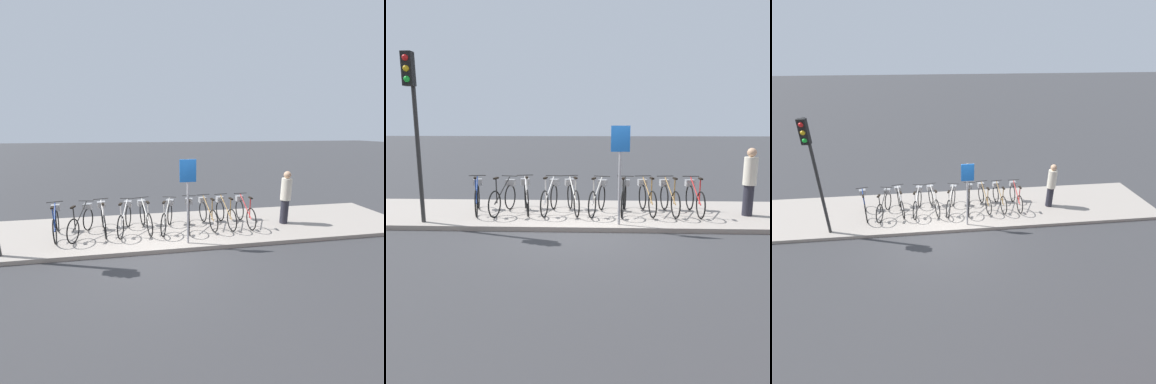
# 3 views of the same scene
# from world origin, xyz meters

# --- Properties ---
(ground_plane) EXTENTS (120.00, 120.00, 0.00)m
(ground_plane) POSITION_xyz_m (0.00, 0.00, 0.00)
(ground_plane) COLOR #38383A
(sidewalk) EXTENTS (16.87, 3.10, 0.12)m
(sidewalk) POSITION_xyz_m (0.00, 1.55, 0.06)
(sidewalk) COLOR #9E9389
(sidewalk) RESTS_ON ground_plane
(parked_bicycle_0) EXTENTS (0.56, 1.65, 1.03)m
(parked_bicycle_0) POSITION_xyz_m (-2.99, 1.44, 0.57)
(parked_bicycle_0) COLOR black
(parked_bicycle_0) RESTS_ON sidewalk
(parked_bicycle_1) EXTENTS (0.51, 1.66, 1.03)m
(parked_bicycle_1) POSITION_xyz_m (-2.24, 1.40, 0.57)
(parked_bicycle_1) COLOR black
(parked_bicycle_1) RESTS_ON sidewalk
(parked_bicycle_2) EXTENTS (0.55, 1.65, 1.03)m
(parked_bicycle_2) POSITION_xyz_m (-1.66, 1.57, 0.57)
(parked_bicycle_2) COLOR black
(parked_bicycle_2) RESTS_ON sidewalk
(parked_bicycle_3) EXTENTS (0.46, 1.67, 1.03)m
(parked_bicycle_3) POSITION_xyz_m (-0.99, 1.49, 0.57)
(parked_bicycle_3) COLOR black
(parked_bicycle_3) RESTS_ON sidewalk
(parked_bicycle_4) EXTENTS (0.56, 1.65, 1.03)m
(parked_bicycle_4) POSITION_xyz_m (-0.39, 1.53, 0.57)
(parked_bicycle_4) COLOR black
(parked_bicycle_4) RESTS_ON sidewalk
(parked_bicycle_5) EXTENTS (0.60, 1.63, 1.03)m
(parked_bicycle_5) POSITION_xyz_m (0.32, 1.44, 0.57)
(parked_bicycle_5) COLOR black
(parked_bicycle_5) RESTS_ON sidewalk
(parked_bicycle_6) EXTENTS (0.46, 1.67, 1.03)m
(parked_bicycle_6) POSITION_xyz_m (1.01, 1.48, 0.57)
(parked_bicycle_6) COLOR black
(parked_bicycle_6) RESTS_ON sidewalk
(parked_bicycle_7) EXTENTS (0.46, 1.67, 1.03)m
(parked_bicycle_7) POSITION_xyz_m (1.62, 1.54, 0.57)
(parked_bicycle_7) COLOR black
(parked_bicycle_7) RESTS_ON sidewalk
(parked_bicycle_8) EXTENTS (0.46, 1.68, 1.03)m
(parked_bicycle_8) POSITION_xyz_m (2.22, 1.52, 0.57)
(parked_bicycle_8) COLOR black
(parked_bicycle_8) RESTS_ON sidewalk
(parked_bicycle_9) EXTENTS (0.46, 1.69, 1.03)m
(parked_bicycle_9) POSITION_xyz_m (2.90, 1.51, 0.57)
(parked_bicycle_9) COLOR black
(parked_bicycle_9) RESTS_ON sidewalk
(pedestrian) EXTENTS (0.34, 0.34, 1.78)m
(pedestrian) POSITION_xyz_m (4.25, 1.32, 1.06)
(pedestrian) COLOR #23232D
(pedestrian) RESTS_ON sidewalk
(sign_post) EXTENTS (0.44, 0.07, 2.36)m
(sign_post) POSITION_xyz_m (0.80, 0.29, 1.72)
(sign_post) COLOR #99999E
(sign_post) RESTS_ON sidewalk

